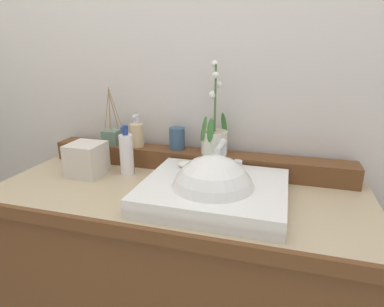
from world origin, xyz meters
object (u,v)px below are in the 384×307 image
object	(u,v)px
soap_bar	(187,165)
soap_dispenser	(137,134)
tumbler_cup	(177,138)
tissue_box	(87,159)
lotion_bottle	(127,153)
reed_diffuser	(112,136)
potted_plant	(214,137)
sink_basin	(213,195)

from	to	relation	value
soap_bar	soap_dispenser	world-z (taller)	soap_dispenser
soap_bar	tumbler_cup	world-z (taller)	tumbler_cup
tissue_box	lotion_bottle	bearing A→B (deg)	21.04
reed_diffuser	lotion_bottle	bearing A→B (deg)	-43.49
soap_dispenser	lotion_bottle	distance (m)	0.13
soap_dispenser	tumbler_cup	size ratio (longest dim) A/B	1.50
soap_bar	potted_plant	size ratio (longest dim) A/B	0.19
soap_bar	lotion_bottle	bearing A→B (deg)	173.96
potted_plant	tissue_box	xyz separation A→B (m)	(-0.47, -0.17, -0.08)
sink_basin	soap_bar	distance (m)	0.18
tissue_box	soap_bar	bearing A→B (deg)	4.08
potted_plant	tumbler_cup	bearing A→B (deg)	174.06
potted_plant	soap_dispenser	size ratio (longest dim) A/B	2.64
soap_dispenser	sink_basin	bearing A→B (deg)	-34.25
tumbler_cup	soap_bar	bearing A→B (deg)	-60.26
tumbler_cup	reed_diffuser	size ratio (longest dim) A/B	0.37
potted_plant	sink_basin	bearing A→B (deg)	-77.66
tissue_box	reed_diffuser	bearing A→B (deg)	85.42
potted_plant	reed_diffuser	bearing A→B (deg)	179.08
reed_diffuser	lotion_bottle	size ratio (longest dim) A/B	1.24
reed_diffuser	tumbler_cup	bearing A→B (deg)	1.83
reed_diffuser	lotion_bottle	world-z (taller)	reed_diffuser
sink_basin	tumbler_cup	bearing A→B (deg)	127.86
sink_basin	potted_plant	bearing A→B (deg)	102.34
sink_basin	lotion_bottle	size ratio (longest dim) A/B	2.34
soap_dispenser	tissue_box	size ratio (longest dim) A/B	1.05
potted_plant	tumbler_cup	xyz separation A→B (m)	(-0.16, 0.02, -0.02)
potted_plant	tissue_box	world-z (taller)	potted_plant
lotion_bottle	tissue_box	distance (m)	0.16
soap_dispenser	reed_diffuser	size ratio (longest dim) A/B	0.55
sink_basin	tissue_box	distance (m)	0.54
soap_bar	tissue_box	xyz separation A→B (m)	(-0.40, -0.03, -0.01)
soap_bar	lotion_bottle	world-z (taller)	lotion_bottle
potted_plant	tumbler_cup	world-z (taller)	potted_plant
sink_basin	soap_bar	size ratio (longest dim) A/B	6.66
sink_basin	soap_bar	xyz separation A→B (m)	(-0.13, 0.12, 0.05)
soap_bar	potted_plant	distance (m)	0.18
potted_plant	tumbler_cup	size ratio (longest dim) A/B	3.98
potted_plant	lotion_bottle	bearing A→B (deg)	-160.33
sink_basin	tumbler_cup	distance (m)	0.37
soap_bar	tumbler_cup	xyz separation A→B (m)	(-0.09, 0.16, 0.05)
reed_diffuser	soap_bar	bearing A→B (deg)	-21.31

